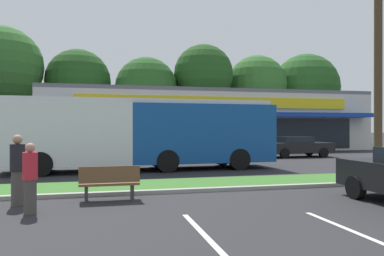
% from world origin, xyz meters
% --- Properties ---
extents(grass_median, '(56.00, 2.20, 0.12)m').
position_xyz_m(grass_median, '(0.00, 14.00, 0.06)').
color(grass_median, '#386B28').
rests_on(grass_median, ground_plane).
extents(curb_lip, '(56.00, 0.24, 0.12)m').
position_xyz_m(curb_lip, '(0.00, 12.78, 0.06)').
color(curb_lip, '#99968C').
rests_on(curb_lip, ground_plane).
extents(parking_stripe_0, '(0.12, 4.80, 0.01)m').
position_xyz_m(parking_stripe_0, '(-3.85, 7.52, 0.00)').
color(parking_stripe_0, silver).
rests_on(parking_stripe_0, ground_plane).
extents(parking_stripe_1, '(0.12, 4.80, 0.01)m').
position_xyz_m(parking_stripe_1, '(-1.03, 7.05, 0.00)').
color(parking_stripe_1, silver).
rests_on(parking_stripe_1, ground_plane).
extents(storefront_building, '(27.68, 14.42, 5.13)m').
position_xyz_m(storefront_building, '(3.49, 36.54, 2.57)').
color(storefront_building, beige).
rests_on(storefront_building, ground_plane).
extents(tree_left, '(7.99, 7.99, 12.09)m').
position_xyz_m(tree_left, '(-15.26, 42.84, 8.08)').
color(tree_left, '#473323').
rests_on(tree_left, ground_plane).
extents(tree_mid_left, '(6.94, 6.94, 10.38)m').
position_xyz_m(tree_mid_left, '(-8.04, 44.20, 6.90)').
color(tree_mid_left, '#473323').
rests_on(tree_mid_left, ground_plane).
extents(tree_mid, '(6.77, 6.77, 9.63)m').
position_xyz_m(tree_mid, '(-0.82, 43.05, 6.24)').
color(tree_mid, '#473323').
rests_on(tree_mid, ground_plane).
extents(tree_mid_right, '(6.70, 6.70, 11.33)m').
position_xyz_m(tree_mid_right, '(5.63, 42.92, 7.96)').
color(tree_mid_right, '#473323').
rests_on(tree_mid_right, ground_plane).
extents(tree_right, '(7.20, 7.20, 10.62)m').
position_xyz_m(tree_right, '(12.65, 44.13, 7.01)').
color(tree_right, '#473323').
rests_on(tree_right, ground_plane).
extents(tree_far_right, '(8.33, 8.33, 11.16)m').
position_xyz_m(tree_far_right, '(19.42, 44.52, 6.99)').
color(tree_far_right, '#473323').
rests_on(tree_far_right, ground_plane).
extents(utility_pole, '(3.16, 2.37, 11.47)m').
position_xyz_m(utility_pole, '(4.38, 13.84, 6.09)').
color(utility_pole, '#4C3826').
rests_on(utility_pole, ground_plane).
extents(city_bus, '(12.43, 2.97, 3.25)m').
position_xyz_m(city_bus, '(-3.81, 19.11, 1.77)').
color(city_bus, '#144793').
rests_on(city_bus, ground_plane).
extents(bus_stop_bench, '(1.60, 0.45, 0.95)m').
position_xyz_m(bus_stop_bench, '(-5.48, 11.99, 0.50)').
color(bus_stop_bench, brown).
rests_on(bus_stop_bench, ground_plane).
extents(car_0, '(4.31, 1.97, 1.47)m').
position_xyz_m(car_0, '(-7.41, 24.11, 0.77)').
color(car_0, '#B7B7BC').
rests_on(car_0, ground_plane).
extents(car_1, '(4.51, 2.01, 1.36)m').
position_xyz_m(car_1, '(7.06, 24.54, 0.72)').
color(car_1, black).
rests_on(car_1, ground_plane).
extents(car_3, '(4.59, 1.98, 1.53)m').
position_xyz_m(car_3, '(-2.27, 24.05, 0.78)').
color(car_3, maroon).
rests_on(car_3, ground_plane).
extents(pedestrian_near_bench, '(0.33, 0.33, 1.63)m').
position_xyz_m(pedestrian_near_bench, '(-7.28, 10.84, 0.82)').
color(pedestrian_near_bench, '#47423D').
rests_on(pedestrian_near_bench, ground_plane).
extents(pedestrian_by_pole, '(0.36, 0.36, 1.80)m').
position_xyz_m(pedestrian_by_pole, '(-7.76, 11.91, 0.91)').
color(pedestrian_by_pole, '#47423D').
rests_on(pedestrian_by_pole, ground_plane).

